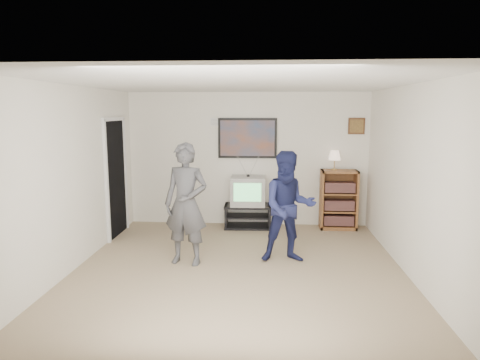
# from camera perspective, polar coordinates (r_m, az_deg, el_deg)

# --- Properties ---
(room_shell) EXTENTS (4.51, 5.00, 2.51)m
(room_shell) POSITION_cam_1_polar(r_m,az_deg,el_deg) (5.95, -0.04, 0.45)
(room_shell) COLOR #7F6950
(room_shell) RESTS_ON ground
(media_stand) EXTENTS (0.88, 0.51, 0.43)m
(media_stand) POSITION_cam_1_polar(r_m,az_deg,el_deg) (8.00, 1.04, -4.83)
(media_stand) COLOR black
(media_stand) RESTS_ON room_shell
(crt_television) EXTENTS (0.63, 0.54, 0.53)m
(crt_television) POSITION_cam_1_polar(r_m,az_deg,el_deg) (7.89, 1.09, -1.44)
(crt_television) COLOR #A1A09B
(crt_television) RESTS_ON media_stand
(bookshelf) EXTENTS (0.66, 0.38, 1.09)m
(bookshelf) POSITION_cam_1_polar(r_m,az_deg,el_deg) (8.07, 13.00, -2.55)
(bookshelf) COLOR brown
(bookshelf) RESTS_ON room_shell
(table_lamp) EXTENTS (0.23, 0.23, 0.36)m
(table_lamp) POSITION_cam_1_polar(r_m,az_deg,el_deg) (7.98, 12.48, 2.59)
(table_lamp) COLOR #FEDDC0
(table_lamp) RESTS_ON bookshelf
(person_tall) EXTENTS (0.70, 0.53, 1.73)m
(person_tall) POSITION_cam_1_polar(r_m,az_deg,el_deg) (6.05, -7.21, -3.20)
(person_tall) COLOR #414144
(person_tall) RESTS_ON room_shell
(person_short) EXTENTS (0.84, 0.69, 1.60)m
(person_short) POSITION_cam_1_polar(r_m,az_deg,el_deg) (6.14, 6.51, -3.60)
(person_short) COLOR #1A1F49
(person_short) RESTS_ON room_shell
(controller_left) EXTENTS (0.05, 0.13, 0.04)m
(controller_left) POSITION_cam_1_polar(r_m,az_deg,el_deg) (6.22, -7.40, 0.79)
(controller_left) COLOR white
(controller_left) RESTS_ON person_tall
(controller_right) EXTENTS (0.07, 0.13, 0.04)m
(controller_right) POSITION_cam_1_polar(r_m,az_deg,el_deg) (6.37, 6.33, -1.54)
(controller_right) COLOR white
(controller_right) RESTS_ON person_short
(poster) EXTENTS (1.10, 0.03, 0.75)m
(poster) POSITION_cam_1_polar(r_m,az_deg,el_deg) (8.02, 0.99, 5.59)
(poster) COLOR black
(poster) RESTS_ON room_shell
(air_vent) EXTENTS (0.28, 0.02, 0.14)m
(air_vent) POSITION_cam_1_polar(r_m,az_deg,el_deg) (8.06, -2.94, 7.74)
(air_vent) COLOR white
(air_vent) RESTS_ON room_shell
(small_picture) EXTENTS (0.30, 0.03, 0.30)m
(small_picture) POSITION_cam_1_polar(r_m,az_deg,el_deg) (8.16, 15.27, 6.95)
(small_picture) COLOR #4C2618
(small_picture) RESTS_ON room_shell
(doorway) EXTENTS (0.03, 0.85, 2.00)m
(doorway) POSITION_cam_1_polar(r_m,az_deg,el_deg) (7.68, -16.26, 0.18)
(doorway) COLOR black
(doorway) RESTS_ON room_shell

